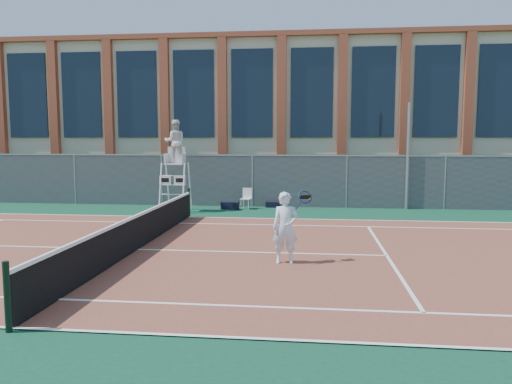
# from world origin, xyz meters

# --- Properties ---
(ground) EXTENTS (120.00, 120.00, 0.00)m
(ground) POSITION_xyz_m (0.00, 0.00, 0.00)
(ground) COLOR #233814
(apron) EXTENTS (36.00, 20.00, 0.01)m
(apron) POSITION_xyz_m (0.00, 1.00, 0.01)
(apron) COLOR #0E3E23
(apron) RESTS_ON ground
(tennis_court) EXTENTS (23.77, 10.97, 0.02)m
(tennis_court) POSITION_xyz_m (0.00, 0.00, 0.02)
(tennis_court) COLOR brown
(tennis_court) RESTS_ON apron
(tennis_net) EXTENTS (0.10, 11.30, 1.10)m
(tennis_net) POSITION_xyz_m (0.00, 0.00, 0.54)
(tennis_net) COLOR black
(tennis_net) RESTS_ON ground
(fence) EXTENTS (40.00, 0.06, 2.20)m
(fence) POSITION_xyz_m (0.00, 8.80, 1.10)
(fence) COLOR #595E60
(fence) RESTS_ON ground
(hedge) EXTENTS (40.00, 1.40, 2.20)m
(hedge) POSITION_xyz_m (0.00, 10.00, 1.10)
(hedge) COLOR black
(hedge) RESTS_ON ground
(building) EXTENTS (45.00, 10.60, 8.22)m
(building) POSITION_xyz_m (0.00, 17.95, 4.15)
(building) COLOR beige
(building) RESTS_ON ground
(steel_pole) EXTENTS (0.12, 0.12, 4.39)m
(steel_pole) POSITION_xyz_m (8.45, 8.70, 2.20)
(steel_pole) COLOR #9EA0A5
(steel_pole) RESTS_ON ground
(umpire_chair) EXTENTS (1.04, 1.59, 3.71)m
(umpire_chair) POSITION_xyz_m (-0.89, 7.05, 2.71)
(umpire_chair) COLOR white
(umpire_chair) RESTS_ON ground
(plastic_chair) EXTENTS (0.48, 0.48, 0.87)m
(plastic_chair) POSITION_xyz_m (1.85, 8.07, 0.52)
(plastic_chair) COLOR silver
(plastic_chair) RESTS_ON apron
(sports_bag_near) EXTENTS (0.75, 0.36, 0.31)m
(sports_bag_near) POSITION_xyz_m (1.18, 7.80, 0.16)
(sports_bag_near) COLOR black
(sports_bag_near) RESTS_ON apron
(sports_bag_far) EXTENTS (0.60, 0.27, 0.24)m
(sports_bag_far) POSITION_xyz_m (2.90, 8.60, 0.13)
(sports_bag_far) COLOR black
(sports_bag_far) RESTS_ON apron
(tennis_player) EXTENTS (0.96, 0.67, 1.68)m
(tennis_player) POSITION_xyz_m (3.93, -0.99, 0.87)
(tennis_player) COLOR silver
(tennis_player) RESTS_ON tennis_court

